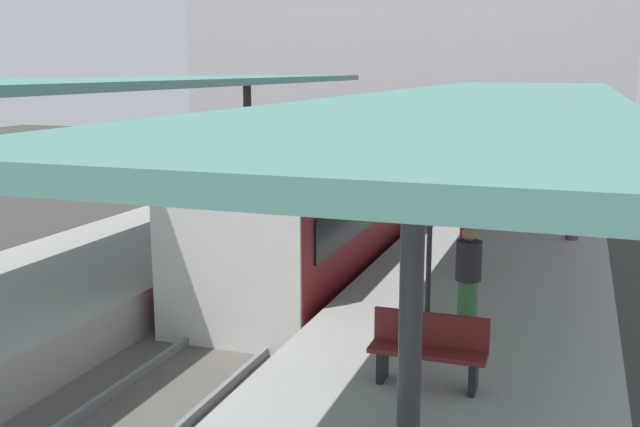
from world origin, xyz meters
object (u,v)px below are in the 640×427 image
(platform_bench, at_px, (429,347))
(passenger_near_bench, at_px, (468,225))
(platform_sign, at_px, (430,212))
(commuter_train, at_px, (339,199))
(passenger_mid_platform, at_px, (574,201))
(passenger_far_end, at_px, (468,280))

(platform_bench, height_order, passenger_near_bench, passenger_near_bench)
(platform_sign, bearing_deg, passenger_near_bench, 87.15)
(commuter_train, distance_m, passenger_mid_platform, 5.29)
(commuter_train, bearing_deg, passenger_near_bench, -36.91)
(platform_sign, relative_size, passenger_mid_platform, 1.30)
(commuter_train, height_order, platform_sign, commuter_train)
(platform_sign, relative_size, passenger_far_end, 1.37)
(platform_bench, distance_m, passenger_near_bench, 5.53)
(commuter_train, bearing_deg, platform_bench, -65.14)
(passenger_near_bench, height_order, passenger_far_end, passenger_far_end)
(platform_bench, relative_size, passenger_far_end, 0.87)
(commuter_train, bearing_deg, platform_sign, -59.84)
(commuter_train, distance_m, passenger_far_end, 7.40)
(commuter_train, distance_m, platform_sign, 6.48)
(commuter_train, relative_size, passenger_mid_platform, 7.15)
(passenger_near_bench, height_order, passenger_mid_platform, passenger_mid_platform)
(passenger_far_end, bearing_deg, platform_bench, -96.39)
(passenger_near_bench, relative_size, passenger_mid_platform, 0.94)
(passenger_near_bench, bearing_deg, platform_sign, -92.85)
(passenger_mid_platform, bearing_deg, platform_sign, -108.12)
(platform_bench, bearing_deg, commuter_train, 114.86)
(commuter_train, distance_m, platform_bench, 8.86)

